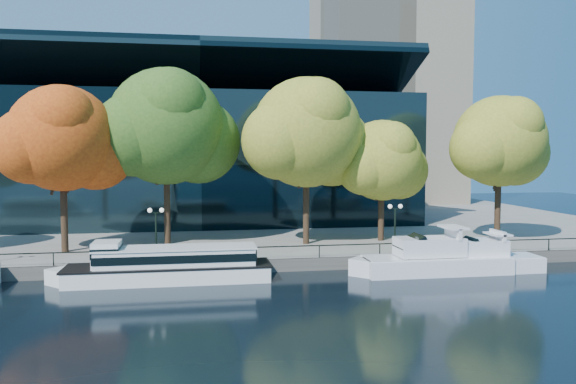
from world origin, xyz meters
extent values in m
plane|color=black|center=(0.00, 0.00, 0.00)|extent=(160.00, 160.00, 0.00)
cube|color=slate|center=(0.00, 36.50, 0.50)|extent=(90.00, 67.00, 1.00)
cube|color=#47443F|center=(0.00, 3.05, 0.50)|extent=(90.00, 0.25, 1.00)
cube|color=black|center=(0.00, 3.25, 1.95)|extent=(88.20, 0.08, 0.08)
cube|color=black|center=(0.00, 3.25, 1.45)|extent=(0.07, 0.07, 0.90)
cube|color=black|center=(-4.00, 32.00, 8.00)|extent=(50.00, 24.00, 16.00)
cube|color=black|center=(-4.00, 28.00, 17.50)|extent=(50.00, 17.14, 7.86)
cube|color=gray|center=(28.00, 55.00, 32.50)|extent=(22.00, 22.00, 65.00)
cube|color=white|center=(-6.58, 1.07, 0.56)|extent=(14.37, 3.49, 1.13)
cube|color=black|center=(-6.58, 1.07, 1.15)|extent=(14.65, 3.56, 0.12)
cube|color=white|center=(-13.76, 1.07, 0.56)|extent=(2.89, 2.89, 1.13)
cube|color=white|center=(-6.06, 1.07, 1.80)|extent=(11.21, 2.86, 1.23)
cube|color=black|center=(-6.06, 1.07, 1.85)|extent=(11.35, 2.93, 0.56)
cube|color=white|center=(-6.06, 1.07, 2.46)|extent=(11.49, 3.00, 0.10)
cube|color=white|center=(-10.89, 1.07, 2.10)|extent=(1.85, 2.44, 1.85)
cube|color=black|center=(-10.89, 1.07, 2.31)|extent=(1.90, 2.51, 0.72)
cube|color=white|center=(13.58, 0.47, 0.65)|extent=(11.32, 3.24, 1.29)
cube|color=white|center=(7.91, 0.47, 0.65)|extent=(2.48, 2.48, 1.29)
cube|color=white|center=(13.58, 0.47, 1.32)|extent=(11.10, 3.17, 0.09)
cube|color=white|center=(13.01, 0.47, 2.10)|extent=(5.10, 2.43, 1.40)
cube|color=black|center=(11.54, 0.47, 2.21)|extent=(2.23, 2.33, 1.77)
cube|color=white|center=(14.93, 0.47, 3.13)|extent=(0.27, 2.52, 0.86)
cube|color=white|center=(14.93, 0.47, 3.56)|extent=(1.51, 2.52, 0.16)
cube|color=white|center=(17.59, 0.44, 0.59)|extent=(8.84, 2.75, 1.18)
cube|color=white|center=(13.16, 0.44, 0.59)|extent=(2.17, 2.17, 1.18)
cube|color=white|center=(17.59, 0.44, 1.20)|extent=(8.67, 2.70, 0.08)
cube|color=white|center=(17.14, 0.44, 1.92)|extent=(3.98, 2.06, 1.28)
cube|color=black|center=(15.99, 0.44, 2.01)|extent=(1.80, 1.98, 1.48)
cube|color=white|center=(18.65, 0.44, 2.85)|extent=(0.25, 2.15, 0.79)
cube|color=white|center=(18.65, 0.44, 2.95)|extent=(1.38, 2.15, 0.15)
cylinder|color=black|center=(-15.49, 9.25, 4.80)|extent=(0.56, 0.56, 7.59)
cylinder|color=black|center=(-14.99, 9.45, 7.78)|extent=(1.20, 1.82, 3.80)
cylinder|color=black|center=(-15.89, 8.95, 7.51)|extent=(1.10, 1.25, 3.39)
sphere|color=#A52C0D|center=(-15.49, 9.25, 10.49)|extent=(8.81, 8.81, 8.81)
sphere|color=#A52C0D|center=(-13.07, 10.57, 9.39)|extent=(6.61, 6.61, 6.61)
sphere|color=#A52C0D|center=(-17.69, 8.36, 9.83)|extent=(6.17, 6.17, 6.17)
sphere|color=#A52C0D|center=(-15.05, 7.48, 12.03)|extent=(5.29, 5.29, 5.29)
cylinder|color=black|center=(-7.19, 11.98, 5.26)|extent=(0.56, 0.56, 8.51)
cylinder|color=black|center=(-6.69, 12.18, 8.60)|extent=(1.31, 2.00, 4.24)
cylinder|color=black|center=(-7.59, 11.68, 8.30)|extent=(1.20, 1.36, 3.80)
sphere|color=#2C5119|center=(-7.19, 11.98, 11.64)|extent=(10.48, 10.48, 10.48)
sphere|color=#2C5119|center=(-4.31, 13.55, 10.33)|extent=(7.86, 7.86, 7.86)
sphere|color=#2C5119|center=(-9.81, 10.93, 10.85)|extent=(7.34, 7.34, 7.34)
sphere|color=#2C5119|center=(-6.67, 9.88, 13.47)|extent=(6.29, 6.29, 6.29)
cylinder|color=black|center=(5.28, 10.04, 5.04)|extent=(0.56, 0.56, 8.09)
cylinder|color=black|center=(5.78, 10.24, 8.22)|extent=(1.26, 1.92, 4.04)
cylinder|color=black|center=(4.88, 9.74, 7.93)|extent=(1.15, 1.31, 3.61)
sphere|color=olive|center=(5.28, 10.04, 11.11)|extent=(9.93, 9.93, 9.93)
sphere|color=olive|center=(8.01, 11.53, 9.87)|extent=(7.45, 7.45, 7.45)
sphere|color=olive|center=(2.80, 9.05, 10.37)|extent=(6.95, 6.95, 6.95)
sphere|color=olive|center=(5.78, 8.05, 12.85)|extent=(5.96, 5.96, 5.96)
cylinder|color=black|center=(12.64, 10.74, 4.03)|extent=(0.56, 0.56, 6.06)
cylinder|color=black|center=(13.14, 10.94, 6.41)|extent=(1.03, 1.52, 3.05)
cylinder|color=black|center=(12.24, 10.44, 6.20)|extent=(0.95, 1.06, 2.73)
sphere|color=olive|center=(12.64, 10.74, 8.58)|extent=(7.57, 7.57, 7.57)
sphere|color=olive|center=(14.72, 11.87, 7.63)|extent=(5.68, 5.68, 5.68)
sphere|color=olive|center=(10.75, 9.98, 8.01)|extent=(5.30, 5.30, 5.30)
sphere|color=olive|center=(13.02, 9.22, 9.90)|extent=(4.54, 4.54, 4.54)
cylinder|color=black|center=(23.28, 8.58, 4.74)|extent=(0.56, 0.56, 7.48)
cylinder|color=black|center=(23.78, 8.78, 7.68)|extent=(1.19, 1.80, 3.74)
cylinder|color=black|center=(22.88, 8.28, 7.41)|extent=(1.09, 1.24, 3.34)
sphere|color=olive|center=(23.28, 8.58, 10.35)|extent=(8.47, 8.47, 8.47)
sphere|color=olive|center=(25.61, 9.85, 9.29)|extent=(6.35, 6.35, 6.35)
sphere|color=olive|center=(21.16, 7.73, 9.71)|extent=(5.93, 5.93, 5.93)
sphere|color=olive|center=(23.70, 6.88, 11.83)|extent=(5.08, 5.08, 5.08)
cylinder|color=black|center=(-7.70, 4.50, 2.80)|extent=(0.14, 0.14, 3.60)
cube|color=black|center=(-7.70, 4.50, 4.65)|extent=(0.90, 0.06, 0.06)
sphere|color=white|center=(-8.15, 4.50, 4.85)|extent=(0.36, 0.36, 0.36)
sphere|color=white|center=(-7.25, 4.50, 4.85)|extent=(0.36, 0.36, 0.36)
cylinder|color=black|center=(11.72, 4.50, 2.80)|extent=(0.14, 0.14, 3.60)
cube|color=black|center=(11.72, 4.50, 4.65)|extent=(0.90, 0.06, 0.06)
sphere|color=white|center=(11.27, 4.50, 4.85)|extent=(0.36, 0.36, 0.36)
sphere|color=white|center=(12.17, 4.50, 4.85)|extent=(0.36, 0.36, 0.36)
camera|label=1|loc=(-4.65, -39.76, 9.28)|focal=35.00mm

